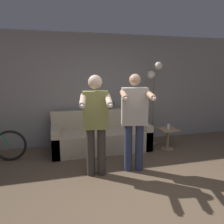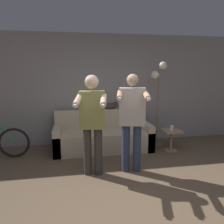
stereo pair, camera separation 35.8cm
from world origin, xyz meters
TOP-DOWN VIEW (x-y plane):
  - ground_plane at (0.00, 0.00)m, footprint 16.00×16.00m
  - wall_back at (0.00, 2.75)m, footprint 10.00×0.05m
  - couch at (-0.18, 2.22)m, footprint 2.14×0.84m
  - person_left at (-0.51, 1.02)m, footprint 0.55×0.72m
  - person_right at (0.16, 1.02)m, footprint 0.60×0.75m
  - cat at (0.06, 2.53)m, footprint 0.42×0.14m
  - floor_lamp at (1.11, 2.27)m, footprint 0.36×0.31m
  - side_table at (1.29, 1.84)m, footprint 0.39×0.39m
  - cup at (1.29, 1.84)m, footprint 0.07×0.07m

SIDE VIEW (x-z plane):
  - ground_plane at x=0.00m, z-range 0.00..0.00m
  - couch at x=-0.18m, z-range -0.15..0.71m
  - side_table at x=1.29m, z-range 0.10..0.57m
  - cup at x=1.29m, z-range 0.47..0.58m
  - cat at x=0.06m, z-range 0.85..1.03m
  - person_left at x=-0.51m, z-range 0.13..1.82m
  - person_right at x=0.16m, z-range 0.13..1.84m
  - wall_back at x=0.00m, z-range 0.00..2.60m
  - floor_lamp at x=1.11m, z-range 0.48..2.43m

